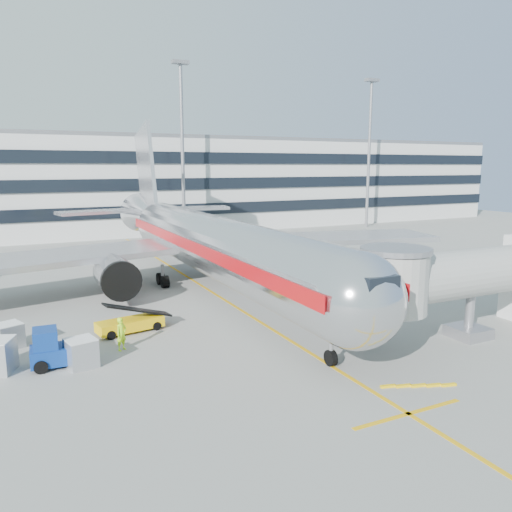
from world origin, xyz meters
name	(u,v)px	position (x,y,z in m)	size (l,w,h in m)	color
ground	(264,325)	(0.00, 0.00, 0.00)	(180.00, 180.00, 0.00)	gray
lead_in_line	(212,292)	(0.00, 10.00, 0.01)	(0.25, 70.00, 0.01)	#DE9F0B
stop_bar	(409,414)	(0.00, -14.00, 0.01)	(6.00, 0.25, 0.01)	#DE9F0B
main_jet	(204,241)	(0.00, 11.72, 4.23)	(50.95, 48.70, 16.06)	silver
jet_bridge	(491,275)	(12.18, -8.00, 3.87)	(17.80, 4.50, 7.00)	silver
terminal	(109,184)	(0.00, 57.95, 7.80)	(150.00, 24.25, 15.60)	silver
light_mast_centre	(182,137)	(8.00, 42.00, 14.88)	(2.40, 1.20, 25.45)	gray
light_mast_east	(369,142)	(42.00, 42.00, 14.88)	(2.40, 1.20, 25.45)	gray
belt_loader	(130,323)	(-8.61, 2.50, 0.61)	(4.59, 2.25, 2.15)	yellow
baggage_tug	(55,350)	(-13.50, -1.44, 0.94)	(2.94, 1.96, 2.15)	navy
cargo_container_left	(9,335)	(-15.75, 2.81, 0.75)	(1.82, 1.82, 1.50)	#B0B2B7
cargo_container_front	(81,353)	(-12.23, -2.15, 0.79)	(1.77, 1.77, 1.57)	#B0B2B7
ramp_worker	(121,334)	(-9.76, -0.60, 0.99)	(0.72, 0.48, 1.99)	#B9FD1A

